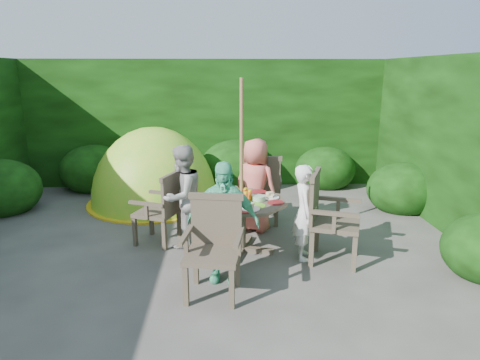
{
  "coord_description": "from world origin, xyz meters",
  "views": [
    {
      "loc": [
        0.31,
        -4.97,
        2.28
      ],
      "look_at": [
        0.56,
        0.61,
        0.85
      ],
      "focal_mm": 32.0,
      "sensor_mm": 36.0,
      "label": 1
    }
  ],
  "objects_px": {
    "parasol_pole": "(241,169)",
    "child_back": "(255,185)",
    "garden_chair_front": "(214,245)",
    "garden_chair_left": "(162,207)",
    "child_left": "(182,196)",
    "child_front": "(223,222)",
    "child_right": "(305,212)",
    "patio_table": "(242,208)",
    "garden_chair_back": "(261,188)",
    "dome_tent": "(156,202)",
    "garden_chair_right": "(328,216)"
  },
  "relations": [
    {
      "from": "parasol_pole",
      "to": "garden_chair_left",
      "type": "relative_size",
      "value": 2.34
    },
    {
      "from": "garden_chair_right",
      "to": "child_right",
      "type": "distance_m",
      "value": 0.29
    },
    {
      "from": "child_left",
      "to": "child_back",
      "type": "xyz_separation_m",
      "value": [
        1.0,
        0.53,
        -0.0
      ]
    },
    {
      "from": "child_right",
      "to": "dome_tent",
      "type": "relative_size",
      "value": 0.44
    },
    {
      "from": "dome_tent",
      "to": "garden_chair_left",
      "type": "bearing_deg",
      "value": -88.58
    },
    {
      "from": "garden_chair_front",
      "to": "child_front",
      "type": "distance_m",
      "value": 0.33
    },
    {
      "from": "patio_table",
      "to": "child_left",
      "type": "distance_m",
      "value": 0.81
    },
    {
      "from": "garden_chair_front",
      "to": "child_front",
      "type": "xyz_separation_m",
      "value": [
        0.1,
        0.28,
        0.15
      ]
    },
    {
      "from": "child_right",
      "to": "child_left",
      "type": "height_order",
      "value": "child_left"
    },
    {
      "from": "child_right",
      "to": "child_back",
      "type": "bearing_deg",
      "value": 32.6
    },
    {
      "from": "garden_chair_left",
      "to": "child_left",
      "type": "distance_m",
      "value": 0.35
    },
    {
      "from": "child_left",
      "to": "garden_chair_left",
      "type": "bearing_deg",
      "value": -72.95
    },
    {
      "from": "child_left",
      "to": "child_front",
      "type": "bearing_deg",
      "value": 61.04
    },
    {
      "from": "child_left",
      "to": "child_back",
      "type": "bearing_deg",
      "value": 151.04
    },
    {
      "from": "garden_chair_left",
      "to": "garden_chair_front",
      "type": "height_order",
      "value": "garden_chair_front"
    },
    {
      "from": "child_left",
      "to": "child_front",
      "type": "relative_size",
      "value": 1.0
    },
    {
      "from": "garden_chair_back",
      "to": "child_front",
      "type": "height_order",
      "value": "child_front"
    },
    {
      "from": "patio_table",
      "to": "child_back",
      "type": "bearing_deg",
      "value": 73.08
    },
    {
      "from": "child_front",
      "to": "child_right",
      "type": "bearing_deg",
      "value": 38.47
    },
    {
      "from": "patio_table",
      "to": "parasol_pole",
      "type": "bearing_deg",
      "value": 175.6
    },
    {
      "from": "patio_table",
      "to": "child_back",
      "type": "xyz_separation_m",
      "value": [
        0.23,
        0.76,
        0.1
      ]
    },
    {
      "from": "parasol_pole",
      "to": "child_right",
      "type": "distance_m",
      "value": 0.95
    },
    {
      "from": "garden_chair_front",
      "to": "child_right",
      "type": "xyz_separation_m",
      "value": [
        1.1,
        0.8,
        0.07
      ]
    },
    {
      "from": "garden_chair_back",
      "to": "child_back",
      "type": "height_order",
      "value": "child_back"
    },
    {
      "from": "parasol_pole",
      "to": "child_back",
      "type": "relative_size",
      "value": 1.62
    },
    {
      "from": "patio_table",
      "to": "garden_chair_front",
      "type": "height_order",
      "value": "garden_chair_front"
    },
    {
      "from": "garden_chair_back",
      "to": "dome_tent",
      "type": "relative_size",
      "value": 0.39
    },
    {
      "from": "garden_chair_left",
      "to": "child_back",
      "type": "distance_m",
      "value": 1.37
    },
    {
      "from": "patio_table",
      "to": "child_back",
      "type": "distance_m",
      "value": 0.81
    },
    {
      "from": "garden_chair_right",
      "to": "child_right",
      "type": "bearing_deg",
      "value": 93.06
    },
    {
      "from": "patio_table",
      "to": "parasol_pole",
      "type": "distance_m",
      "value": 0.52
    },
    {
      "from": "garden_chair_back",
      "to": "child_front",
      "type": "relative_size",
      "value": 0.76
    },
    {
      "from": "dome_tent",
      "to": "child_back",
      "type": "bearing_deg",
      "value": -50.5
    },
    {
      "from": "garden_chair_back",
      "to": "child_back",
      "type": "distance_m",
      "value": 0.32
    },
    {
      "from": "child_back",
      "to": "child_front",
      "type": "relative_size",
      "value": 1.0
    },
    {
      "from": "child_front",
      "to": "dome_tent",
      "type": "bearing_deg",
      "value": 122.75
    },
    {
      "from": "child_back",
      "to": "child_front",
      "type": "distance_m",
      "value": 1.6
    },
    {
      "from": "garden_chair_left",
      "to": "child_right",
      "type": "distance_m",
      "value": 1.9
    },
    {
      "from": "child_left",
      "to": "child_front",
      "type": "height_order",
      "value": "child_front"
    },
    {
      "from": "dome_tent",
      "to": "patio_table",
      "type": "bearing_deg",
      "value": -66.82
    },
    {
      "from": "garden_chair_left",
      "to": "child_front",
      "type": "distance_m",
      "value": 1.37
    },
    {
      "from": "patio_table",
      "to": "garden_chair_front",
      "type": "relative_size",
      "value": 1.49
    },
    {
      "from": "garden_chair_front",
      "to": "child_back",
      "type": "xyz_separation_m",
      "value": [
        0.57,
        1.8,
        0.15
      ]
    },
    {
      "from": "child_right",
      "to": "garden_chair_left",
      "type": "bearing_deg",
      "value": 77.75
    },
    {
      "from": "patio_table",
      "to": "garden_chair_front",
      "type": "xyz_separation_m",
      "value": [
        -0.34,
        -1.04,
        -0.05
      ]
    },
    {
      "from": "garden_chair_left",
      "to": "garden_chair_back",
      "type": "relative_size",
      "value": 0.91
    },
    {
      "from": "patio_table",
      "to": "child_front",
      "type": "height_order",
      "value": "child_front"
    },
    {
      "from": "garden_chair_right",
      "to": "garden_chair_left",
      "type": "relative_size",
      "value": 1.13
    },
    {
      "from": "patio_table",
      "to": "dome_tent",
      "type": "relative_size",
      "value": 0.55
    },
    {
      "from": "parasol_pole",
      "to": "dome_tent",
      "type": "xyz_separation_m",
      "value": [
        -1.43,
        2.18,
        -1.1
      ]
    }
  ]
}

